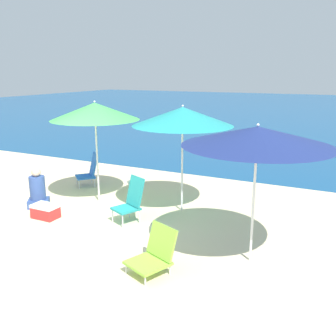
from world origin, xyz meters
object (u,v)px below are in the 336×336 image
object	(u,v)px
beach_chair_teal	(131,200)
beach_umbrella_teal	(183,116)
beach_umbrella_green	(95,111)
person_seated_near	(38,191)
beach_chair_blue	(90,170)
beach_chair_lime	(154,253)
seagull	(132,183)
cooler_box	(45,211)
beach_umbrella_navy	(257,136)

from	to	relation	value
beach_chair_teal	beach_umbrella_teal	bearing A→B (deg)	81.18
beach_umbrella_green	person_seated_near	xyz separation A→B (m)	(-0.90, -0.84, -1.58)
beach_umbrella_green	beach_umbrella_teal	xyz separation A→B (m)	(1.83, 0.25, -0.04)
beach_chair_teal	person_seated_near	distance (m)	2.12
beach_chair_blue	beach_chair_teal	xyz separation A→B (m)	(2.07, -1.49, 0.04)
beach_chair_blue	person_seated_near	size ratio (longest dim) A/B	0.96
beach_umbrella_teal	beach_umbrella_green	bearing A→B (deg)	-172.15
beach_umbrella_teal	beach_chair_lime	size ratio (longest dim) A/B	2.85
seagull	cooler_box	bearing A→B (deg)	-102.51
seagull	beach_chair_blue	bearing A→B (deg)	-166.98
beach_umbrella_navy	person_seated_near	size ratio (longest dim) A/B	2.51
beach_umbrella_navy	beach_umbrella_teal	distance (m)	2.25
beach_chair_lime	beach_chair_teal	size ratio (longest dim) A/B	0.88
beach_umbrella_navy	seagull	world-z (taller)	beach_umbrella_navy
beach_umbrella_green	cooler_box	world-z (taller)	beach_umbrella_green
person_seated_near	seagull	distance (m)	2.20
beach_chair_lime	person_seated_near	distance (m)	3.56
beach_chair_blue	beach_chair_teal	distance (m)	2.55
beach_umbrella_green	beach_chair_teal	distance (m)	2.03
beach_chair_teal	beach_umbrella_green	bearing A→B (deg)	176.18
beach_chair_blue	cooler_box	size ratio (longest dim) A/B	1.59
beach_umbrella_navy	beach_chair_blue	size ratio (longest dim) A/B	2.63
person_seated_near	seagull	bearing A→B (deg)	114.40
beach_umbrella_navy	cooler_box	distance (m)	4.25
beach_umbrella_navy	person_seated_near	world-z (taller)	beach_umbrella_navy
beach_umbrella_teal	cooler_box	world-z (taller)	beach_umbrella_teal
cooler_box	seagull	bearing A→B (deg)	77.49
beach_chair_lime	beach_chair_teal	xyz separation A→B (m)	(-1.23, 1.39, 0.15)
beach_umbrella_navy	beach_chair_blue	bearing A→B (deg)	155.66
beach_umbrella_green	beach_chair_lime	bearing A→B (deg)	-40.11
beach_chair_teal	cooler_box	bearing A→B (deg)	-134.75
beach_umbrella_green	beach_chair_blue	distance (m)	1.93
beach_chair_teal	beach_chair_blue	bearing A→B (deg)	169.17
beach_chair_blue	cooler_box	bearing A→B (deg)	-33.16
beach_chair_blue	cooler_box	xyz separation A→B (m)	(0.53, -2.06, -0.25)
beach_umbrella_green	seagull	bearing A→B (deg)	80.19
beach_umbrella_green	cooler_box	bearing A→B (deg)	-104.78
seagull	beach_umbrella_green	bearing A→B (deg)	-99.81
beach_umbrella_teal	beach_chair_lime	distance (m)	2.88
beach_umbrella_green	beach_umbrella_navy	xyz separation A→B (m)	(3.56, -1.18, -0.07)
beach_chair_teal	beach_chair_lime	bearing A→B (deg)	-23.78
beach_chair_lime	cooler_box	world-z (taller)	beach_chair_lime
beach_umbrella_teal	seagull	world-z (taller)	beach_umbrella_teal
cooler_box	seagull	world-z (taller)	cooler_box
beach_umbrella_navy	beach_chair_teal	xyz separation A→B (m)	(-2.34, 0.51, -1.42)
beach_chair_blue	cooler_box	world-z (taller)	beach_chair_blue
beach_chair_lime	beach_umbrella_navy	bearing A→B (deg)	60.87
beach_chair_teal	beach_umbrella_navy	bearing A→B (deg)	12.57
beach_chair_blue	beach_chair_lime	bearing A→B (deg)	1.29
beach_chair_lime	seagull	size ratio (longest dim) A/B	2.72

